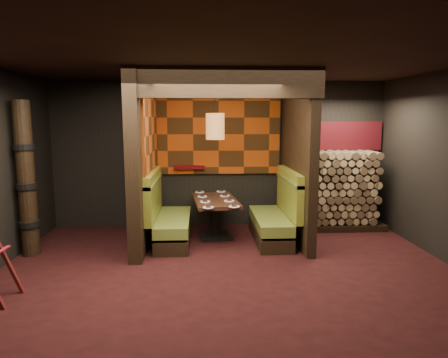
% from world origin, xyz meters
% --- Properties ---
extents(floor, '(6.50, 5.50, 0.02)m').
position_xyz_m(floor, '(0.00, 0.00, -0.01)').
color(floor, black).
rests_on(floor, ground).
extents(ceiling, '(6.50, 5.50, 0.02)m').
position_xyz_m(ceiling, '(0.00, 0.00, 2.86)').
color(ceiling, black).
rests_on(ceiling, ground).
extents(wall_back, '(6.50, 0.02, 2.85)m').
position_xyz_m(wall_back, '(0.00, 2.76, 1.43)').
color(wall_back, black).
rests_on(wall_back, ground).
extents(wall_front, '(6.50, 0.02, 2.85)m').
position_xyz_m(wall_front, '(0.00, -2.76, 1.43)').
color(wall_front, black).
rests_on(wall_front, ground).
extents(partition_left, '(0.20, 2.20, 2.85)m').
position_xyz_m(partition_left, '(-1.35, 1.65, 1.43)').
color(partition_left, black).
rests_on(partition_left, floor).
extents(partition_right, '(0.15, 2.10, 2.85)m').
position_xyz_m(partition_right, '(1.30, 1.70, 1.43)').
color(partition_right, black).
rests_on(partition_right, floor).
extents(header_beam, '(2.85, 0.18, 0.44)m').
position_xyz_m(header_beam, '(-0.02, 0.70, 2.63)').
color(header_beam, black).
rests_on(header_beam, partition_left).
extents(tapa_back_panel, '(2.40, 0.06, 1.55)m').
position_xyz_m(tapa_back_panel, '(-0.02, 2.71, 1.82)').
color(tapa_back_panel, '#A03A0C').
rests_on(tapa_back_panel, wall_back).
extents(tapa_side_panel, '(0.04, 1.85, 1.45)m').
position_xyz_m(tapa_side_panel, '(-1.23, 1.82, 1.85)').
color(tapa_side_panel, '#A03A0C').
rests_on(tapa_side_panel, partition_left).
extents(lacquer_shelf, '(0.60, 0.12, 0.07)m').
position_xyz_m(lacquer_shelf, '(-0.60, 2.65, 1.18)').
color(lacquer_shelf, '#50070C').
rests_on(lacquer_shelf, wall_back).
extents(booth_bench_left, '(0.68, 1.60, 1.14)m').
position_xyz_m(booth_bench_left, '(-0.96, 1.65, 0.40)').
color(booth_bench_left, black).
rests_on(booth_bench_left, floor).
extents(booth_bench_right, '(0.68, 1.60, 1.14)m').
position_xyz_m(booth_bench_right, '(0.93, 1.65, 0.40)').
color(booth_bench_right, black).
rests_on(booth_bench_right, floor).
extents(dining_table, '(0.86, 1.41, 0.71)m').
position_xyz_m(dining_table, '(-0.12, 1.86, 0.47)').
color(dining_table, black).
rests_on(dining_table, floor).
extents(place_settings, '(0.74, 1.59, 0.03)m').
position_xyz_m(place_settings, '(-0.12, 1.86, 0.72)').
color(place_settings, white).
rests_on(place_settings, dining_table).
extents(pendant_lamp, '(0.32, 0.32, 1.09)m').
position_xyz_m(pendant_lamp, '(-0.12, 1.81, 1.99)').
color(pendant_lamp, '#915B2C').
rests_on(pendant_lamp, ceiling).
extents(totem_column, '(0.31, 0.31, 2.40)m').
position_xyz_m(totem_column, '(-3.05, 1.10, 1.19)').
color(totem_column, black).
rests_on(totem_column, floor).
extents(firewood_stack, '(1.73, 0.70, 1.50)m').
position_xyz_m(firewood_stack, '(2.29, 2.35, 0.75)').
color(firewood_stack, black).
rests_on(firewood_stack, floor).
extents(mosaic_header, '(1.83, 0.10, 0.56)m').
position_xyz_m(mosaic_header, '(2.29, 2.68, 1.78)').
color(mosaic_header, maroon).
rests_on(mosaic_header, wall_back).
extents(bay_front_post, '(0.08, 0.08, 2.85)m').
position_xyz_m(bay_front_post, '(1.39, 1.96, 1.43)').
color(bay_front_post, black).
rests_on(bay_front_post, floor).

